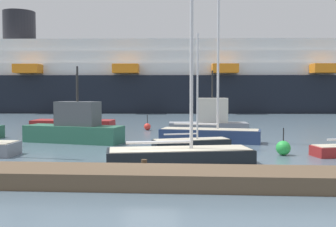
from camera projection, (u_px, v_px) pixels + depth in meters
The scene contains 11 objects.
ground_plane at pixel (150, 167), 18.07m from camera, with size 600.00×600.00×0.00m, color slate.
dock_pier at pixel (140, 177), 14.54m from camera, with size 24.19×2.57×0.72m.
sailboat_2 at pixel (210, 133), 26.83m from camera, with size 6.84×2.83×12.38m.
sailboat_4 at pixel (180, 151), 19.08m from camera, with size 7.16×3.34×12.51m.
sailboat_5 at pixel (192, 142), 23.81m from camera, with size 4.76×2.74×6.83m.
fishing_boat_0 at pixel (210, 122), 31.32m from camera, with size 6.17×2.14×5.02m.
fishing_boat_2 at pixel (74, 123), 32.10m from camera, with size 6.44×2.27×4.77m.
fishing_boat_3 at pixel (75, 128), 26.60m from camera, with size 6.89×3.32×5.05m.
channel_buoy_0 at pixel (147, 127), 35.09m from camera, with size 0.61×0.61×1.35m.
channel_buoy_1 at pixel (283, 148), 21.35m from camera, with size 0.78×0.78×1.46m.
cruise_ship at pixel (131, 80), 68.48m from camera, with size 107.31×20.82×16.97m.
Camera 1 is at (2.01, -17.81, 3.41)m, focal length 42.86 mm.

